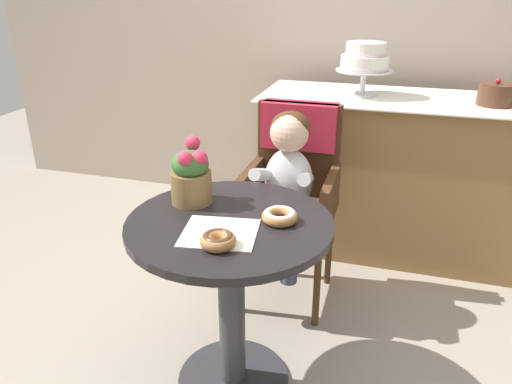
# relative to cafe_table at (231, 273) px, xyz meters

# --- Properties ---
(ground_plane) EXTENTS (8.00, 8.00, 0.00)m
(ground_plane) POSITION_rel_cafe_table_xyz_m (0.00, 0.00, -0.51)
(ground_plane) COLOR gray
(back_wall) EXTENTS (4.80, 0.10, 2.70)m
(back_wall) POSITION_rel_cafe_table_xyz_m (0.00, 1.85, 0.84)
(back_wall) COLOR #B2A393
(back_wall) RESTS_ON ground
(cafe_table) EXTENTS (0.72, 0.72, 0.72)m
(cafe_table) POSITION_rel_cafe_table_xyz_m (0.00, 0.00, 0.00)
(cafe_table) COLOR black
(cafe_table) RESTS_ON ground
(wicker_chair) EXTENTS (0.42, 0.45, 0.95)m
(wicker_chair) POSITION_rel_cafe_table_xyz_m (0.07, 0.72, 0.13)
(wicker_chair) COLOR #472D19
(wicker_chair) RESTS_ON ground
(seated_child) EXTENTS (0.27, 0.32, 0.73)m
(seated_child) POSITION_rel_cafe_table_xyz_m (0.07, 0.56, 0.17)
(seated_child) COLOR silver
(seated_child) RESTS_ON ground
(paper_napkin) EXTENTS (0.27, 0.25, 0.00)m
(paper_napkin) POSITION_rel_cafe_table_xyz_m (0.00, -0.10, 0.21)
(paper_napkin) COLOR white
(paper_napkin) RESTS_ON cafe_table
(donut_front) EXTENTS (0.11, 0.11, 0.04)m
(donut_front) POSITION_rel_cafe_table_xyz_m (0.03, -0.18, 0.24)
(donut_front) COLOR #AD7542
(donut_front) RESTS_ON cafe_table
(donut_mid) EXTENTS (0.12, 0.12, 0.04)m
(donut_mid) POSITION_rel_cafe_table_xyz_m (0.17, 0.04, 0.23)
(donut_mid) COLOR #AD7542
(donut_mid) RESTS_ON cafe_table
(flower_vase) EXTENTS (0.15, 0.15, 0.24)m
(flower_vase) POSITION_rel_cafe_table_xyz_m (-0.18, 0.10, 0.32)
(flower_vase) COLOR brown
(flower_vase) RESTS_ON cafe_table
(display_counter) EXTENTS (1.56, 0.62, 0.90)m
(display_counter) POSITION_rel_cafe_table_xyz_m (0.55, 1.30, -0.05)
(display_counter) COLOR olive
(display_counter) RESTS_ON ground
(tiered_cake_stand) EXTENTS (0.30, 0.30, 0.28)m
(tiered_cake_stand) POSITION_rel_cafe_table_xyz_m (0.31, 1.30, 0.58)
(tiered_cake_stand) COLOR silver
(tiered_cake_stand) RESTS_ON display_counter
(round_layer_cake) EXTENTS (0.17, 0.17, 0.13)m
(round_layer_cake) POSITION_rel_cafe_table_xyz_m (0.97, 1.25, 0.45)
(round_layer_cake) COLOR #4C2D1E
(round_layer_cake) RESTS_ON display_counter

